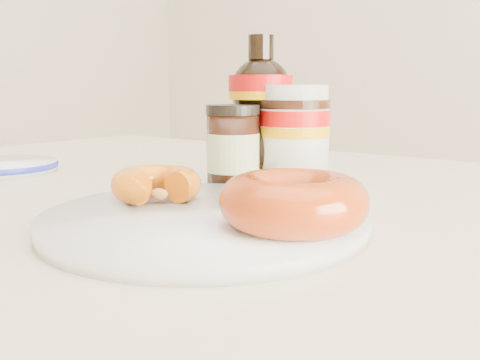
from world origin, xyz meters
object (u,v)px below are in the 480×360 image
Objects in this scene: plate at (205,220)px; syrup_bottle at (260,111)px; dark_jar at (233,149)px; dining_table at (242,270)px; donut_bitten at (156,184)px; donut_whole at (293,201)px; nutella_jar at (293,132)px; blue_rim_saucer at (3,166)px.

syrup_bottle reaches higher than plate.
dark_jar is (-0.09, 0.15, 0.04)m from plate.
dining_table is 0.14m from dark_jar.
donut_bitten is 0.16m from donut_whole.
nutella_jar is 0.42m from blue_rim_saucer.
dark_jar is at bearing -123.30° from nutella_jar.
donut_whole is (0.09, 0.00, 0.03)m from plate.
dark_jar reaches higher than blue_rim_saucer.
syrup_bottle is at bearing 90.94° from donut_bitten.
dining_table is at bearing 76.78° from donut_bitten.
donut_whole reaches higher than dining_table.
donut_whole is 0.27m from syrup_bottle.
donut_bitten is 0.47× the size of syrup_bottle.
dining_table is at bearing 9.59° from blue_rim_saucer.
dining_table is 0.40m from blue_rim_saucer.
donut_whole is at bearing 2.85° from plate.
donut_bitten is at bearing -7.32° from blue_rim_saucer.
donut_whole is at bearing -40.17° from dark_jar.
dining_table is at bearing -67.19° from syrup_bottle.
dark_jar reaches higher than dining_table.
plate is 1.53× the size of syrup_bottle.
nutella_jar is at bearing 85.38° from dining_table.
plate is 2.45× the size of donut_whole.
donut_whole is (0.14, -0.12, 0.12)m from dining_table.
nutella_jar reaches higher than donut_bitten.
blue_rim_saucer is at bearing -157.06° from syrup_bottle.
dark_jar is at bearing 141.92° from dining_table.
plate is 0.23m from nutella_jar.
dark_jar reaches higher than donut_whole.
donut_bitten is (-0.02, -0.11, 0.11)m from dining_table.
dark_jar is (-0.00, -0.06, -0.04)m from syrup_bottle.
donut_bitten is at bearing -97.21° from nutella_jar.
syrup_bottle is (-0.17, 0.20, 0.06)m from donut_whole.
dark_jar is 0.36m from blue_rim_saucer.
plate is 1.82× the size of blue_rim_saucer.
blue_rim_saucer is (-0.36, 0.05, -0.02)m from donut_bitten.
dining_table is 0.18m from nutella_jar.
plate is (0.05, -0.12, 0.09)m from dining_table.
dining_table is 11.46× the size of nutella_jar.
syrup_bottle is 1.19× the size of blue_rim_saucer.
nutella_jar is 0.08m from dark_jar.
nutella_jar is (-0.05, 0.22, 0.06)m from plate.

